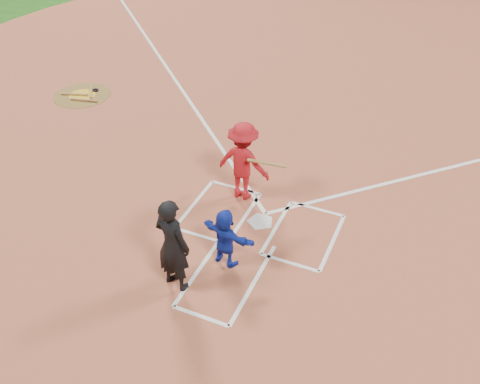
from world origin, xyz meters
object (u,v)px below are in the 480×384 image
at_px(home_plate, 260,222).
at_px(umpire, 173,245).
at_px(on_deck_circle, 82,95).
at_px(catcher, 225,238).
at_px(batter_at_plate, 243,162).

distance_m(home_plate, umpire, 2.60).
distance_m(on_deck_circle, catcher, 8.46).
distance_m(home_plate, catcher, 1.53).
bearing_deg(home_plate, catcher, 83.03).
xyz_separation_m(on_deck_circle, umpire, (6.39, -5.63, 0.97)).
relative_size(on_deck_circle, batter_at_plate, 0.92).
distance_m(umpire, batter_at_plate, 3.00).
bearing_deg(umpire, home_plate, -96.70).
bearing_deg(on_deck_circle, catcher, -34.04).
bearing_deg(umpire, on_deck_circle, -29.44).
relative_size(home_plate, catcher, 0.48).
distance_m(on_deck_circle, umpire, 8.57).
height_order(home_plate, catcher, catcher).
bearing_deg(batter_at_plate, umpire, -91.10).
bearing_deg(catcher, umpire, 68.47).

